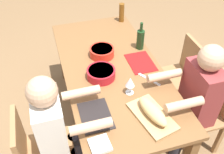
{
  "coord_description": "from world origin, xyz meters",
  "views": [
    {
      "loc": [
        -1.77,
        0.53,
        2.26
      ],
      "look_at": [
        0.0,
        0.0,
        0.63
      ],
      "focal_mm": 41.27,
      "sensor_mm": 36.0,
      "label": 1
    }
  ],
  "objects_px": {
    "diner_near_left": "(195,96)",
    "cutting_board": "(152,116)",
    "dining_table": "(112,75)",
    "chair_near_left": "(208,109)",
    "wine_glass": "(130,82)",
    "chair_far_left": "(38,151)",
    "bread_loaf": "(153,111)",
    "beer_bottle": "(122,13)",
    "diner_far_left": "(57,128)",
    "napkin_stack": "(100,145)",
    "serving_bowl_pasta": "(101,73)",
    "wine_bottle": "(140,39)",
    "serving_bowl_greens": "(102,51)",
    "chair_near_center": "(181,74)"
  },
  "relations": [
    {
      "from": "wine_bottle",
      "to": "wine_glass",
      "type": "distance_m",
      "value": 0.66
    },
    {
      "from": "cutting_board",
      "to": "wine_glass",
      "type": "bearing_deg",
      "value": 14.32
    },
    {
      "from": "chair_near_left",
      "to": "chair_far_left",
      "type": "xyz_separation_m",
      "value": [
        0.0,
        1.53,
        0.0
      ]
    },
    {
      "from": "serving_bowl_pasta",
      "to": "wine_bottle",
      "type": "bearing_deg",
      "value": -56.92
    },
    {
      "from": "diner_far_left",
      "to": "bread_loaf",
      "type": "height_order",
      "value": "diner_far_left"
    },
    {
      "from": "cutting_board",
      "to": "wine_bottle",
      "type": "distance_m",
      "value": 0.91
    },
    {
      "from": "bread_loaf",
      "to": "beer_bottle",
      "type": "bearing_deg",
      "value": -9.2
    },
    {
      "from": "serving_bowl_pasta",
      "to": "bread_loaf",
      "type": "height_order",
      "value": "bread_loaf"
    },
    {
      "from": "dining_table",
      "to": "beer_bottle",
      "type": "relative_size",
      "value": 8.49
    },
    {
      "from": "cutting_board",
      "to": "napkin_stack",
      "type": "relative_size",
      "value": 2.86
    },
    {
      "from": "wine_bottle",
      "to": "bread_loaf",
      "type": "bearing_deg",
      "value": 164.56
    },
    {
      "from": "chair_far_left",
      "to": "bread_loaf",
      "type": "relative_size",
      "value": 2.66
    },
    {
      "from": "napkin_stack",
      "to": "wine_glass",
      "type": "bearing_deg",
      "value": -40.57
    },
    {
      "from": "serving_bowl_greens",
      "to": "napkin_stack",
      "type": "relative_size",
      "value": 1.7
    },
    {
      "from": "bread_loaf",
      "to": "wine_glass",
      "type": "relative_size",
      "value": 1.93
    },
    {
      "from": "diner_near_left",
      "to": "serving_bowl_greens",
      "type": "relative_size",
      "value": 5.05
    },
    {
      "from": "dining_table",
      "to": "chair_near_left",
      "type": "xyz_separation_m",
      "value": [
        -0.51,
        -0.77,
        -0.17
      ]
    },
    {
      "from": "diner_near_left",
      "to": "cutting_board",
      "type": "distance_m",
      "value": 0.48
    },
    {
      "from": "cutting_board",
      "to": "napkin_stack",
      "type": "height_order",
      "value": "napkin_stack"
    },
    {
      "from": "wine_glass",
      "to": "chair_far_left",
      "type": "bearing_deg",
      "value": 101.21
    },
    {
      "from": "diner_far_left",
      "to": "cutting_board",
      "type": "xyz_separation_m",
      "value": [
        -0.13,
        -0.71,
        0.05
      ]
    },
    {
      "from": "diner_far_left",
      "to": "napkin_stack",
      "type": "xyz_separation_m",
      "value": [
        -0.27,
        -0.26,
        0.05
      ]
    },
    {
      "from": "cutting_board",
      "to": "wine_glass",
      "type": "height_order",
      "value": "wine_glass"
    },
    {
      "from": "chair_near_center",
      "to": "diner_near_left",
      "type": "bearing_deg",
      "value": 160.33
    },
    {
      "from": "dining_table",
      "to": "napkin_stack",
      "type": "relative_size",
      "value": 13.35
    },
    {
      "from": "serving_bowl_greens",
      "to": "cutting_board",
      "type": "xyz_separation_m",
      "value": [
        -0.86,
        -0.16,
        -0.04
      ]
    },
    {
      "from": "wine_glass",
      "to": "napkin_stack",
      "type": "height_order",
      "value": "wine_glass"
    },
    {
      "from": "serving_bowl_greens",
      "to": "serving_bowl_pasta",
      "type": "distance_m",
      "value": 0.32
    },
    {
      "from": "dining_table",
      "to": "serving_bowl_pasta",
      "type": "distance_m",
      "value": 0.2
    },
    {
      "from": "beer_bottle",
      "to": "chair_near_center",
      "type": "bearing_deg",
      "value": -153.17
    },
    {
      "from": "chair_far_left",
      "to": "wine_glass",
      "type": "relative_size",
      "value": 5.12
    },
    {
      "from": "diner_near_left",
      "to": "cutting_board",
      "type": "height_order",
      "value": "diner_near_left"
    },
    {
      "from": "napkin_stack",
      "to": "cutting_board",
      "type": "bearing_deg",
      "value": -73.13
    },
    {
      "from": "diner_near_left",
      "to": "chair_far_left",
      "type": "relative_size",
      "value": 1.41
    },
    {
      "from": "beer_bottle",
      "to": "chair_near_left",
      "type": "bearing_deg",
      "value": -162.82
    },
    {
      "from": "cutting_board",
      "to": "wine_glass",
      "type": "xyz_separation_m",
      "value": [
        0.29,
        0.08,
        0.11
      ]
    },
    {
      "from": "diner_far_left",
      "to": "diner_near_left",
      "type": "bearing_deg",
      "value": -90.0
    },
    {
      "from": "diner_far_left",
      "to": "napkin_stack",
      "type": "relative_size",
      "value": 8.57
    },
    {
      "from": "chair_near_left",
      "to": "beer_bottle",
      "type": "xyz_separation_m",
      "value": [
        1.32,
        0.41,
        0.37
      ]
    },
    {
      "from": "serving_bowl_greens",
      "to": "diner_far_left",
      "type": "bearing_deg",
      "value": 143.23
    },
    {
      "from": "dining_table",
      "to": "wine_bottle",
      "type": "height_order",
      "value": "wine_bottle"
    },
    {
      "from": "chair_far_left",
      "to": "diner_far_left",
      "type": "xyz_separation_m",
      "value": [
        0.0,
        -0.18,
        0.21
      ]
    },
    {
      "from": "chair_near_left",
      "to": "diner_near_left",
      "type": "distance_m",
      "value": 0.28
    },
    {
      "from": "dining_table",
      "to": "beer_bottle",
      "type": "bearing_deg",
      "value": -23.92
    },
    {
      "from": "chair_far_left",
      "to": "serving_bowl_greens",
      "type": "bearing_deg",
      "value": -44.98
    },
    {
      "from": "bread_loaf",
      "to": "wine_bottle",
      "type": "bearing_deg",
      "value": -15.44
    },
    {
      "from": "chair_near_left",
      "to": "napkin_stack",
      "type": "relative_size",
      "value": 6.07
    },
    {
      "from": "serving_bowl_pasta",
      "to": "napkin_stack",
      "type": "bearing_deg",
      "value": 164.44
    },
    {
      "from": "chair_far_left",
      "to": "serving_bowl_greens",
      "type": "distance_m",
      "value": 1.08
    },
    {
      "from": "serving_bowl_pasta",
      "to": "bread_loaf",
      "type": "bearing_deg",
      "value": -155.69
    }
  ]
}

